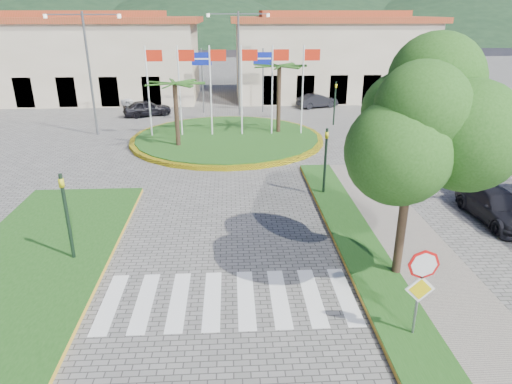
{
  "coord_description": "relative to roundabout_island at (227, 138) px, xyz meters",
  "views": [
    {
      "loc": [
        0.26,
        -7.49,
        8.02
      ],
      "look_at": [
        1.13,
        8.0,
        1.84
      ],
      "focal_mm": 32.0,
      "sensor_mm": 36.0,
      "label": 1
    }
  ],
  "objects": [
    {
      "name": "direction_sign_east",
      "position": [
        3.0,
        8.97,
        3.36
      ],
      "size": [
        1.6,
        0.14,
        5.2
      ],
      "color": "slate",
      "rests_on": "ground"
    },
    {
      "name": "stop_sign",
      "position": [
        4.9,
        -20.04,
        1.62
      ],
      "size": [
        0.8,
        0.11,
        2.65
      ],
      "color": "slate",
      "rests_on": "ground"
    },
    {
      "name": "car_dark_b",
      "position": [
        7.96,
        10.67,
        0.43
      ],
      "size": [
        3.86,
        2.42,
        1.2
      ],
      "primitive_type": "imported",
      "rotation": [
        0.0,
        0.0,
        1.91
      ],
      "color": "black",
      "rests_on": "ground"
    },
    {
      "name": "white_van",
      "position": [
        -7.73,
        12.49,
        0.36
      ],
      "size": [
        4.14,
        2.61,
        1.07
      ],
      "primitive_type": "imported",
      "rotation": [
        0.0,
        0.0,
        1.8
      ],
      "color": "silver",
      "rests_on": "ground"
    },
    {
      "name": "car_side_right",
      "position": [
        11.0,
        -13.04,
        0.45
      ],
      "size": [
        1.94,
        4.37,
        1.25
      ],
      "primitive_type": "imported",
      "rotation": [
        0.0,
        0.0,
        0.05
      ],
      "color": "black",
      "rests_on": "ground"
    },
    {
      "name": "street_lamp_west",
      "position": [
        -9.0,
        2.0,
        4.32
      ],
      "size": [
        4.8,
        0.16,
        8.0
      ],
      "color": "slate",
      "rests_on": "ground"
    },
    {
      "name": "building_right",
      "position": [
        10.0,
        16.0,
        3.73
      ],
      "size": [
        19.08,
        9.54,
        8.05
      ],
      "color": "#C0B091",
      "rests_on": "ground"
    },
    {
      "name": "hill_far_east",
      "position": [
        70.0,
        113.0,
        8.83
      ],
      "size": [
        120.0,
        120.0,
        18.0
      ],
      "primitive_type": "cone",
      "color": "black",
      "rests_on": "ground"
    },
    {
      "name": "deciduous_tree",
      "position": [
        5.5,
        -17.0,
        5.0
      ],
      "size": [
        3.6,
        3.6,
        6.8
      ],
      "color": "black",
      "rests_on": "ground"
    },
    {
      "name": "direction_sign_west",
      "position": [
        -2.0,
        8.97,
        3.36
      ],
      "size": [
        1.6,
        0.14,
        5.2
      ],
      "color": "slate",
      "rests_on": "ground"
    },
    {
      "name": "street_lamp_centre",
      "position": [
        1.0,
        8.0,
        4.32
      ],
      "size": [
        4.8,
        0.16,
        8.0
      ],
      "color": "slate",
      "rests_on": "ground"
    },
    {
      "name": "hill_near_back",
      "position": [
        -10.0,
        108.0,
        7.83
      ],
      "size": [
        110.0,
        110.0,
        16.0
      ],
      "primitive_type": "cone",
      "color": "black",
      "rests_on": "ground"
    },
    {
      "name": "building_left",
      "position": [
        -14.0,
        16.0,
        3.73
      ],
      "size": [
        23.32,
        9.54,
        8.05
      ],
      "color": "#C0B091",
      "rests_on": "ground"
    },
    {
      "name": "sidewalk_right",
      "position": [
        6.0,
        -20.0,
        -0.1
      ],
      "size": [
        4.0,
        28.0,
        0.15
      ],
      "primitive_type": "cube",
      "color": "gray",
      "rests_on": "ground"
    },
    {
      "name": "traffic_light_left",
      "position": [
        -5.2,
        -15.5,
        1.77
      ],
      "size": [
        0.15,
        0.18,
        3.2
      ],
      "color": "black",
      "rests_on": "ground"
    },
    {
      "name": "car_dark_a",
      "position": [
        -6.53,
        8.0,
        0.47
      ],
      "size": [
        4.1,
        2.81,
        1.3
      ],
      "primitive_type": "imported",
      "rotation": [
        0.0,
        0.0,
        1.94
      ],
      "color": "black",
      "rests_on": "ground"
    },
    {
      "name": "traffic_light_far",
      "position": [
        8.0,
        4.0,
        1.77
      ],
      "size": [
        0.18,
        0.15,
        3.2
      ],
      "color": "black",
      "rests_on": "ground"
    },
    {
      "name": "crosswalk",
      "position": [
        -0.0,
        -18.0,
        -0.17
      ],
      "size": [
        8.0,
        3.0,
        0.01
      ],
      "primitive_type": "cube",
      "color": "silver",
      "rests_on": "ground"
    },
    {
      "name": "verge_right",
      "position": [
        4.8,
        -20.0,
        -0.08
      ],
      "size": [
        1.6,
        28.0,
        0.18
      ],
      "primitive_type": "cube",
      "color": "#1B4914",
      "rests_on": "ground"
    },
    {
      "name": "traffic_light_right",
      "position": [
        4.5,
        -10.0,
        1.77
      ],
      "size": [
        0.15,
        0.18,
        3.2
      ],
      "color": "black",
      "rests_on": "ground"
    },
    {
      "name": "hill_far_west",
      "position": [
        -55.0,
        118.0,
        10.83
      ],
      "size": [
        140.0,
        140.0,
        22.0
      ],
      "primitive_type": "cone",
      "color": "black",
      "rests_on": "ground"
    },
    {
      "name": "roundabout_island",
      "position": [
        0.0,
        0.0,
        0.0
      ],
      "size": [
        12.7,
        12.7,
        6.0
      ],
      "color": "yellow",
      "rests_on": "ground"
    },
    {
      "name": "median_left",
      "position": [
        -6.5,
        -16.0,
        -0.08
      ],
      "size": [
        5.0,
        14.0,
        0.18
      ],
      "primitive_type": "cube",
      "color": "#1B4914",
      "rests_on": "ground"
    }
  ]
}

